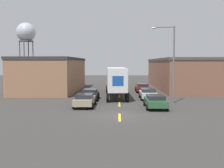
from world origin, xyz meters
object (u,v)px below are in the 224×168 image
parked_car_right_near (155,101)px  parked_car_right_mid (148,93)px  parked_car_left_far (90,94)px  semi_truck (116,79)px  parked_car_left_near (85,100)px  parked_car_right_far (142,87)px  water_tower (26,33)px  street_lamp (171,59)px

parked_car_right_near → parked_car_right_mid: (0.00, 7.09, 0.00)m
parked_car_left_far → parked_car_right_mid: bearing=6.3°
semi_truck → parked_car_left_near: 9.77m
parked_car_left_near → parked_car_right_far: bearing=64.1°
parked_car_right_near → parked_car_left_near: bearing=173.9°
parked_car_right_near → water_tower: (-30.73, 53.68, 12.50)m
parked_car_right_far → parked_car_left_near: same height
parked_car_right_near → parked_car_right_far: size_ratio=1.00×
semi_truck → parked_car_right_far: (4.12, 5.78, -1.64)m
semi_truck → parked_car_left_near: size_ratio=2.77×
parked_car_left_near → water_tower: water_tower is taller
parked_car_left_near → parked_car_left_far: bearing=90.0°
parked_car_right_far → water_tower: (-30.73, 38.02, 12.50)m
semi_truck → parked_car_right_mid: (4.12, -2.79, -1.64)m
street_lamp → parked_car_right_mid: bearing=123.1°
parked_car_left_far → parked_car_right_near: bearing=-41.0°
parked_car_right_mid → street_lamp: size_ratio=0.54×
parked_car_right_mid → water_tower: bearing=123.4°
parked_car_right_far → parked_car_left_near: 16.56m
parked_car_left_near → water_tower: (-23.49, 52.91, 12.50)m
water_tower → street_lamp: 60.41m
parked_car_right_near → parked_car_left_far: size_ratio=1.00×
semi_truck → parked_car_right_mid: bearing=-37.1°
parked_car_right_far → water_tower: water_tower is taller
parked_car_right_near → parked_car_left_near: 7.28m
parked_car_right_far → water_tower: bearing=128.9°
parked_car_right_near → water_tower: water_tower is taller
parked_car_right_near → parked_car_left_near: size_ratio=1.00×
parked_car_right_mid → parked_car_left_near: size_ratio=1.00×
parked_car_right_mid → parked_car_right_near: bearing=-90.0°
parked_car_right_mid → street_lamp: bearing=-56.9°
water_tower → street_lamp: size_ratio=1.87×
street_lamp → parked_car_left_far: bearing=164.7°
parked_car_left_near → parked_car_right_mid: bearing=41.1°
parked_car_left_far → parked_car_right_mid: 7.28m
parked_car_left_far → water_tower: 54.35m
parked_car_right_far → parked_car_right_mid: same height
parked_car_left_far → parked_car_left_near: bearing=-90.0°
street_lamp → parked_car_right_far: bearing=100.5°
parked_car_left_far → parked_car_right_mid: same height
parked_car_left_far → parked_car_right_mid: (7.24, 0.80, 0.00)m
parked_car_right_near → street_lamp: 6.09m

